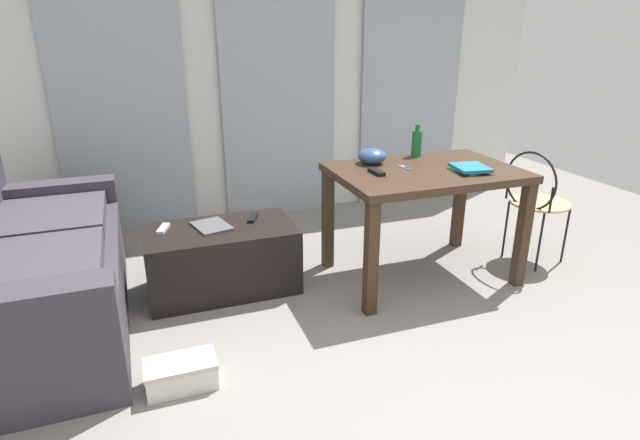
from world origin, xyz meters
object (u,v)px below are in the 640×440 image
at_px(bottle_near, 417,143).
at_px(shoebox, 181,373).
at_px(tv_remote_secondary, 163,229).
at_px(magazine, 212,226).
at_px(tv_remote_primary, 253,218).
at_px(bowl, 372,156).
at_px(couch, 29,273).
at_px(tv_remote_on_table, 377,172).
at_px(coffee_table, 222,259).
at_px(craft_table, 425,185).
at_px(scissors, 406,168).
at_px(book_stack, 469,168).
at_px(wire_chair, 535,195).

xyz_separation_m(bottle_near, shoebox, (-1.80, -1.00, -0.79)).
height_order(tv_remote_secondary, magazine, tv_remote_secondary).
bearing_deg(tv_remote_primary, bowl, 15.91).
height_order(couch, tv_remote_on_table, couch).
relative_size(coffee_table, tv_remote_primary, 5.75).
height_order(craft_table, tv_remote_on_table, tv_remote_on_table).
relative_size(coffee_table, scissors, 7.98).
xyz_separation_m(book_stack, tv_remote_secondary, (-1.89, 0.50, -0.34)).
bearing_deg(magazine, bowl, -16.58).
distance_m(wire_chair, scissors, 1.01).
height_order(coffee_table, magazine, magazine).
xyz_separation_m(wire_chair, shoebox, (-2.54, -0.57, -0.45)).
relative_size(craft_table, shoebox, 3.54).
xyz_separation_m(craft_table, bottle_near, (0.12, 0.34, 0.21)).
height_order(wire_chair, tv_remote_on_table, wire_chair).
bearing_deg(scissors, wire_chair, -8.27).
relative_size(wire_chair, scissors, 7.08).
height_order(bottle_near, shoebox, bottle_near).
bearing_deg(craft_table, tv_remote_primary, 161.96).
height_order(bowl, tv_remote_primary, bowl).
bearing_deg(magazine, couch, 170.98).
xyz_separation_m(craft_table, tv_remote_on_table, (-0.35, 0.00, 0.12)).
bearing_deg(tv_remote_secondary, magazine, 9.46).
relative_size(coffee_table, book_stack, 3.64).
bearing_deg(coffee_table, magazine, 140.44).
bearing_deg(tv_remote_secondary, couch, -149.69).
bearing_deg(magazine, craft_table, -26.35).
bearing_deg(shoebox, tv_remote_on_table, 26.47).
bearing_deg(craft_table, coffee_table, 168.79).
bearing_deg(bowl, craft_table, -42.66).
xyz_separation_m(couch, bowl, (2.14, 0.04, 0.49)).
bearing_deg(tv_remote_primary, coffee_table, -135.94).
bearing_deg(craft_table, bottle_near, 70.45).
distance_m(craft_table, magazine, 1.41).
relative_size(tv_remote_secondary, magazine, 0.60).
relative_size(wire_chair, tv_remote_on_table, 5.51).
distance_m(tv_remote_secondary, shoebox, 1.08).
bearing_deg(couch, bottle_near, 2.94).
xyz_separation_m(book_stack, shoebox, (-1.91, -0.51, -0.71)).
height_order(craft_table, tv_remote_primary, craft_table).
bearing_deg(craft_table, tv_remote_on_table, 179.74).
height_order(craft_table, bowl, bowl).
height_order(couch, wire_chair, wire_chair).
bearing_deg(scissors, book_stack, -30.99).
bearing_deg(bowl, tv_remote_secondary, 175.84).
bearing_deg(couch, bowl, 1.14).
xyz_separation_m(couch, craft_table, (2.41, -0.21, 0.33)).
relative_size(bottle_near, tv_remote_on_table, 1.49).
distance_m(coffee_table, shoebox, 1.00).
relative_size(craft_table, wire_chair, 1.42).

